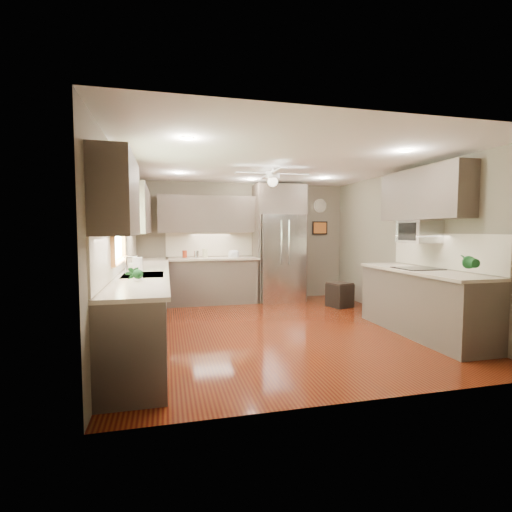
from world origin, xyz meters
name	(u,v)px	position (x,y,z in m)	size (l,w,h in m)	color
floor	(278,328)	(0.00, 0.00, 0.00)	(5.00, 5.00, 0.00)	#471009
ceiling	(278,163)	(0.00, 0.00, 2.50)	(5.00, 5.00, 0.00)	white
wall_back	(244,242)	(0.00, 2.50, 1.25)	(4.50, 4.50, 0.00)	#6B6352
wall_front	(364,260)	(0.00, -2.50, 1.25)	(4.50, 4.50, 0.00)	#6B6352
wall_left	(120,249)	(-2.25, 0.00, 1.25)	(5.00, 5.00, 0.00)	#6B6352
wall_right	(408,245)	(2.25, 0.00, 1.25)	(5.00, 5.00, 0.00)	#6B6352
canister_a	(185,254)	(-1.28, 2.22, 1.02)	(0.09, 0.09, 0.15)	maroon
canister_b	(196,254)	(-1.05, 2.19, 1.01)	(0.10, 0.10, 0.15)	silver
canister_c	(205,253)	(-0.87, 2.25, 1.03)	(0.11, 0.11, 0.18)	beige
soap_bottle	(133,265)	(-2.08, -0.13, 1.03)	(0.08, 0.08, 0.17)	white
potted_plant_left	(134,273)	(-1.94, -1.66, 1.09)	(0.16, 0.11, 0.30)	#185622
potted_plant_right	(470,262)	(1.89, -1.66, 1.12)	(0.20, 0.16, 0.36)	#185622
bowl	(234,256)	(-0.27, 2.21, 0.97)	(0.24, 0.24, 0.06)	beige
left_run	(145,301)	(-1.95, 0.15, 0.48)	(0.65, 4.70, 1.45)	#4C4037
back_run	(213,280)	(-0.72, 2.20, 0.48)	(1.85, 0.65, 1.45)	#4C4037
uppers	(222,207)	(-0.74, 0.71, 1.87)	(4.50, 4.70, 0.95)	#4C4037
window	(117,226)	(-2.22, -0.50, 1.55)	(0.05, 1.12, 0.92)	#BFF2B2
sink	(143,277)	(-1.93, -0.50, 0.91)	(0.50, 0.70, 0.32)	silver
refrigerator	(280,245)	(0.70, 2.16, 1.19)	(1.06, 0.75, 2.45)	silver
right_run	(423,301)	(1.93, -0.80, 0.48)	(0.70, 2.20, 1.45)	#4C4037
microwave	(419,232)	(2.03, -0.55, 1.48)	(0.43, 0.55, 0.34)	silver
ceiling_fan	(273,177)	(0.00, 0.30, 2.33)	(1.18, 1.18, 0.32)	white
recessed_lights	(268,167)	(-0.04, 0.40, 2.49)	(2.84, 3.14, 0.01)	white
wall_clock	(320,206)	(1.75, 2.48, 2.05)	(0.30, 0.03, 0.30)	white
framed_print	(320,228)	(1.75, 2.48, 1.55)	(0.36, 0.03, 0.30)	black
stool	(340,295)	(1.65, 1.25, 0.24)	(0.50, 0.50, 0.47)	black
paper_towel	(138,269)	(-1.95, -1.13, 1.08)	(0.11, 0.11, 0.27)	white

